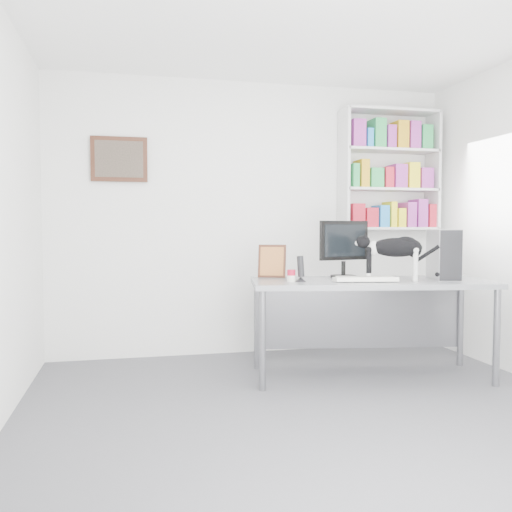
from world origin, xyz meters
name	(u,v)px	position (x,y,z in m)	size (l,w,h in m)	color
room	(322,213)	(0.00, 0.00, 1.35)	(4.01, 4.01, 2.70)	#535257
bookshelf	(389,170)	(1.40, 1.85, 1.85)	(1.03, 0.28, 1.24)	silver
wall_art	(119,159)	(-1.30, 1.97, 1.90)	(0.52, 0.04, 0.42)	#4C2618
desk	(370,329)	(0.75, 0.87, 0.41)	(1.97, 0.77, 0.82)	slate
monitor	(344,249)	(0.61, 1.13, 1.07)	(0.48, 0.23, 0.51)	black
keyboard	(365,279)	(0.66, 0.78, 0.84)	(0.50, 0.19, 0.04)	white
pc_tower	(443,254)	(1.40, 0.82, 1.03)	(0.19, 0.42, 0.42)	#A3A2A7
speaker	(301,268)	(0.14, 0.88, 0.93)	(0.09, 0.09, 0.22)	black
leaning_print	(272,261)	(0.00, 1.26, 0.97)	(0.24, 0.10, 0.30)	#4C2618
soup_can	(291,276)	(0.06, 0.89, 0.87)	(0.07, 0.07, 0.10)	#B00F29
cat	(394,258)	(0.91, 0.77, 1.01)	(0.60, 0.16, 0.37)	black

